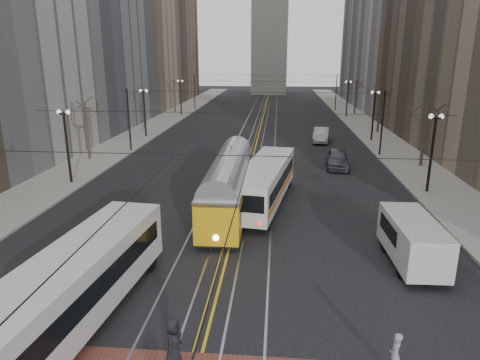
% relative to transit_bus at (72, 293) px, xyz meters
% --- Properties ---
extents(ground, '(260.00, 260.00, 0.00)m').
position_rel_transit_bus_xyz_m(ground, '(4.82, 0.00, -1.47)').
color(ground, black).
rests_on(ground, ground).
extents(sidewalk_left, '(5.00, 140.00, 0.15)m').
position_rel_transit_bus_xyz_m(sidewalk_left, '(-10.18, 45.00, -1.40)').
color(sidewalk_left, gray).
rests_on(sidewalk_left, ground).
extents(sidewalk_right, '(5.00, 140.00, 0.15)m').
position_rel_transit_bus_xyz_m(sidewalk_right, '(19.82, 45.00, -1.40)').
color(sidewalk_right, gray).
rests_on(sidewalk_right, ground).
extents(streetcar_rails, '(4.80, 130.00, 0.02)m').
position_rel_transit_bus_xyz_m(streetcar_rails, '(4.82, 45.00, -1.47)').
color(streetcar_rails, gray).
rests_on(streetcar_rails, ground).
extents(centre_lines, '(0.42, 130.00, 0.01)m').
position_rel_transit_bus_xyz_m(centre_lines, '(4.82, 45.00, -1.46)').
color(centre_lines, gold).
rests_on(centre_lines, ground).
extents(building_left_far, '(16.00, 20.00, 40.00)m').
position_rel_transit_bus_xyz_m(building_left_far, '(-20.68, 86.00, 18.53)').
color(building_left_far, brown).
rests_on(building_left_far, ground).
extents(building_right_far, '(16.00, 20.00, 40.00)m').
position_rel_transit_bus_xyz_m(building_right_far, '(30.32, 86.00, 18.53)').
color(building_right_far, slate).
rests_on(building_right_far, ground).
extents(lamp_posts, '(27.60, 57.20, 5.60)m').
position_rel_transit_bus_xyz_m(lamp_posts, '(4.82, 28.75, 1.33)').
color(lamp_posts, black).
rests_on(lamp_posts, ground).
extents(street_trees, '(31.68, 53.28, 5.60)m').
position_rel_transit_bus_xyz_m(street_trees, '(4.82, 35.25, 1.33)').
color(street_trees, '#382D23').
rests_on(street_trees, ground).
extents(trolley_wires, '(25.96, 120.00, 6.60)m').
position_rel_transit_bus_xyz_m(trolley_wires, '(4.82, 34.83, 2.30)').
color(trolley_wires, black).
rests_on(trolley_wires, ground).
extents(transit_bus, '(3.60, 11.96, 2.94)m').
position_rel_transit_bus_xyz_m(transit_bus, '(0.00, 0.00, 0.00)').
color(transit_bus, silver).
rests_on(transit_bus, ground).
extents(streetcar, '(2.45, 12.72, 2.99)m').
position_rel_transit_bus_xyz_m(streetcar, '(4.32, 12.98, 0.02)').
color(streetcar, gold).
rests_on(streetcar, ground).
extents(rear_bus, '(4.14, 11.29, 2.88)m').
position_rel_transit_bus_xyz_m(rear_bus, '(6.62, 14.49, -0.03)').
color(rear_bus, silver).
rests_on(rear_bus, ground).
extents(cargo_van, '(2.16, 5.28, 2.31)m').
position_rel_transit_bus_xyz_m(cargo_van, '(13.98, 6.32, -0.32)').
color(cargo_van, '#BCBCBC').
rests_on(cargo_van, ground).
extents(sedan_grey, '(2.39, 5.05, 1.67)m').
position_rel_transit_bus_xyz_m(sedan_grey, '(12.88, 25.07, -0.64)').
color(sedan_grey, '#3C3E43').
rests_on(sedan_grey, ground).
extents(sedan_silver, '(2.42, 5.15, 1.63)m').
position_rel_transit_bus_xyz_m(sedan_silver, '(12.51, 37.02, -0.66)').
color(sedan_silver, '#A7AAAF').
rests_on(sedan_silver, ground).
extents(pedestrian_a, '(0.62, 0.89, 1.72)m').
position_rel_transit_bus_xyz_m(pedestrian_a, '(4.15, -1.65, -0.60)').
color(pedestrian_a, black).
rests_on(pedestrian_a, crosswalk_band).
extents(pedestrian_b, '(0.55, 0.65, 1.52)m').
position_rel_transit_bus_xyz_m(pedestrian_b, '(11.24, -1.50, -0.70)').
color(pedestrian_b, gray).
rests_on(pedestrian_b, crosswalk_band).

